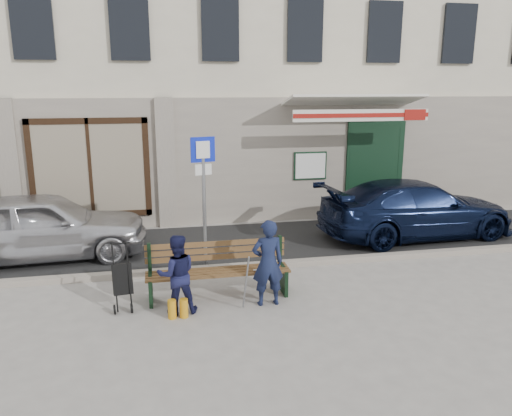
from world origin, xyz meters
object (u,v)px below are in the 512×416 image
object	(u,v)px
car_navy	(416,209)
parking_sign	(204,182)
woman	(177,274)
stroller	(122,280)
bench	(215,271)
car_silver	(43,226)
man	(268,263)

from	to	relation	value
car_navy	parking_sign	xyz separation A→B (m)	(-5.07, -1.05, 1.03)
woman	stroller	bearing A→B (deg)	-24.81
car_navy	woman	xyz separation A→B (m)	(-5.70, -3.03, -0.04)
car_navy	bench	size ratio (longest dim) A/B	1.93
car_navy	stroller	world-z (taller)	car_navy
car_navy	parking_sign	size ratio (longest dim) A/B	1.81
car_silver	woman	distance (m)	4.03
car_navy	parking_sign	distance (m)	5.27
car_silver	man	distance (m)	5.07
car_silver	woman	bearing A→B (deg)	-143.54
man	stroller	bearing A→B (deg)	-9.86
car_silver	parking_sign	world-z (taller)	parking_sign
woman	car_navy	bearing A→B (deg)	-155.71
woman	parking_sign	bearing A→B (deg)	-111.39
car_silver	man	size ratio (longest dim) A/B	2.88
man	car_silver	bearing A→B (deg)	-39.58
parking_sign	stroller	distance (m)	2.54
car_navy	woman	size ratio (longest dim) A/B	3.64
stroller	parking_sign	bearing A→B (deg)	39.22
stroller	car_silver	bearing A→B (deg)	112.99
parking_sign	bench	xyz separation A→B (m)	(0.02, -1.51, -1.24)
car_navy	bench	bearing A→B (deg)	112.68
car_silver	stroller	world-z (taller)	car_silver
car_silver	parking_sign	size ratio (longest dim) A/B	1.61
car_silver	stroller	size ratio (longest dim) A/B	3.90
car_navy	stroller	distance (m)	7.09
car_navy	woman	distance (m)	6.45
woman	man	bearing A→B (deg)	176.94
parking_sign	man	distance (m)	2.35
bench	man	distance (m)	0.95
bench	man	world-z (taller)	man
car_navy	stroller	size ratio (longest dim) A/B	4.38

